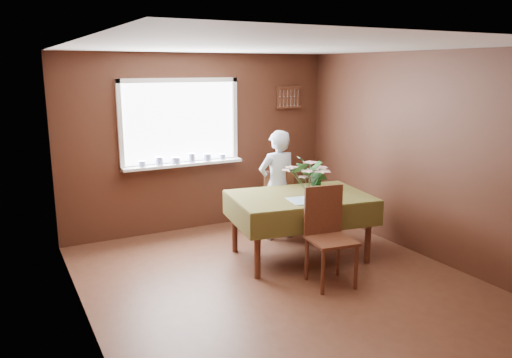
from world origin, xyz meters
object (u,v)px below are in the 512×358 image
seated_woman (277,185)px  flower_bouquet (309,176)px  dining_table (300,203)px  chair_near (328,232)px  chair_far (277,199)px

seated_woman → flower_bouquet: size_ratio=3.00×
dining_table → flower_bouquet: bearing=-88.3°
chair_near → flower_bouquet: bearing=88.1°
chair_far → chair_near: (-0.31, -1.61, 0.05)m
dining_table → seated_woman: (0.12, 0.74, 0.05)m
dining_table → chair_far: bearing=86.8°
dining_table → seated_woman: bearing=90.0°
chair_far → flower_bouquet: size_ratio=1.89×
chair_far → flower_bouquet: bearing=98.3°
dining_table → chair_near: size_ratio=1.70×
chair_far → seated_woman: seated_woman is taller
chair_far → flower_bouquet: 1.24m
chair_far → chair_near: size_ratio=0.90×
dining_table → chair_far: size_ratio=1.90×
dining_table → flower_bouquet: size_ratio=3.60×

